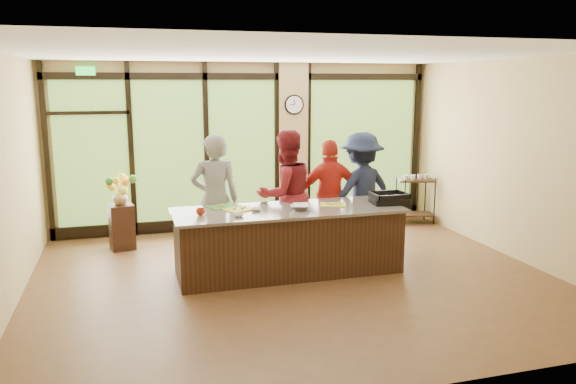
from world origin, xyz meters
TOP-DOWN VIEW (x-y plane):
  - floor at (0.00, 0.00)m, footprint 7.00×7.00m
  - ceiling at (0.00, 0.00)m, footprint 7.00×7.00m
  - back_wall at (0.00, 3.00)m, footprint 7.00×0.00m
  - left_wall at (-3.50, 0.00)m, footprint 0.00×6.00m
  - right_wall at (3.50, 0.00)m, footprint 0.00×6.00m
  - window_wall at (0.16, 2.95)m, footprint 6.90×0.12m
  - island_base at (0.00, 0.30)m, footprint 3.10×1.00m
  - countertop at (0.00, 0.30)m, footprint 3.20×1.10m
  - wall_clock at (0.85, 2.87)m, footprint 0.36×0.04m
  - cook_left at (-0.92, 0.98)m, footprint 0.73×0.50m
  - cook_midleft at (0.15, 0.99)m, footprint 1.11×0.96m
  - cook_midright at (0.92, 1.10)m, footprint 1.08×0.53m
  - cook_right at (1.45, 1.14)m, footprint 1.35×0.99m
  - roasting_pan at (1.50, 0.24)m, footprint 0.54×0.44m
  - mixing_bowl at (0.15, 0.20)m, footprint 0.37×0.37m
  - cutting_board_left at (-0.85, 0.68)m, footprint 0.52×0.46m
  - cutting_board_center at (-0.66, 0.43)m, footprint 0.49×0.43m
  - cutting_board_right at (0.68, 0.35)m, footprint 0.45×0.39m
  - prep_bowl_near at (-0.76, 0.04)m, footprint 0.17×0.17m
  - prep_bowl_mid at (-0.46, 0.29)m, footprint 0.17×0.17m
  - prep_bowl_far at (-0.24, 0.77)m, footprint 0.17×0.17m
  - red_ramekin at (-1.23, 0.26)m, footprint 0.12×0.12m
  - flower_stand at (-2.26, 2.13)m, footprint 0.42×0.42m
  - flower_vase at (-2.26, 2.13)m, footprint 0.30×0.30m
  - bar_cart at (3.10, 2.34)m, footprint 0.76×0.55m

SIDE VIEW (x-z plane):
  - floor at x=0.00m, z-range 0.00..0.00m
  - flower_stand at x=-2.26m, z-range 0.00..0.73m
  - island_base at x=0.00m, z-range 0.00..0.88m
  - bar_cart at x=3.10m, z-range 0.09..1.03m
  - flower_vase at x=-2.26m, z-range 0.73..0.98m
  - cook_midright at x=0.92m, z-range 0.00..1.78m
  - countertop at x=0.00m, z-range 0.88..0.92m
  - cutting_board_right at x=0.68m, z-range 0.92..0.93m
  - cutting_board_center at x=-0.66m, z-range 0.92..0.93m
  - cutting_board_left at x=-0.85m, z-range 0.92..0.93m
  - prep_bowl_far at x=-0.24m, z-range 0.92..0.95m
  - cook_right at x=1.45m, z-range 0.00..1.88m
  - prep_bowl_mid at x=-0.46m, z-range 0.92..0.96m
  - prep_bowl_near at x=-0.76m, z-range 0.92..0.96m
  - mixing_bowl at x=0.15m, z-range 0.92..0.99m
  - roasting_pan at x=1.50m, z-range 0.92..1.01m
  - cook_left at x=-0.92m, z-range 0.00..1.93m
  - red_ramekin at x=-1.23m, z-range 0.92..1.01m
  - cook_midleft at x=0.15m, z-range 0.00..1.95m
  - window_wall at x=0.16m, z-range -0.11..2.89m
  - back_wall at x=0.00m, z-range -2.00..5.00m
  - left_wall at x=-3.50m, z-range -1.50..4.50m
  - right_wall at x=3.50m, z-range -1.50..4.50m
  - wall_clock at x=0.85m, z-range 2.07..2.43m
  - ceiling at x=0.00m, z-range 3.00..3.00m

